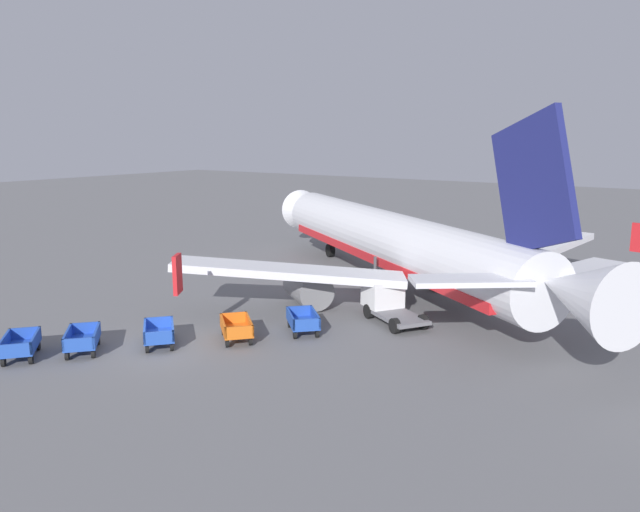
{
  "coord_description": "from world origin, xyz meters",
  "views": [
    {
      "loc": [
        22.02,
        -18.55,
        10.0
      ],
      "look_at": [
        1.47,
        11.32,
        2.8
      ],
      "focal_mm": 34.23,
      "sensor_mm": 36.0,
      "label": 1
    }
  ],
  "objects_px": {
    "baggage_cart_nearest": "(21,345)",
    "baggage_cart_second_in_row": "(82,340)",
    "baggage_cart_third_in_row": "(159,333)",
    "baggage_cart_far_end": "(303,321)",
    "airplane": "(396,243)",
    "baggage_cart_fourth_in_row": "(236,328)",
    "service_truck_beside_carts": "(387,300)"
  },
  "relations": [
    {
      "from": "baggage_cart_nearest",
      "to": "baggage_cart_fourth_in_row",
      "type": "xyz_separation_m",
      "value": [
        6.43,
        7.43,
        0.0
      ]
    },
    {
      "from": "baggage_cart_far_end",
      "to": "baggage_cart_nearest",
      "type": "bearing_deg",
      "value": -129.37
    },
    {
      "from": "baggage_cart_nearest",
      "to": "baggage_cart_third_in_row",
      "type": "xyz_separation_m",
      "value": [
        3.88,
        4.73,
        0.0
      ]
    },
    {
      "from": "baggage_cart_nearest",
      "to": "baggage_cart_third_in_row",
      "type": "height_order",
      "value": "same"
    },
    {
      "from": "airplane",
      "to": "baggage_cart_fourth_in_row",
      "type": "height_order",
      "value": "airplane"
    },
    {
      "from": "airplane",
      "to": "baggage_cart_fourth_in_row",
      "type": "xyz_separation_m",
      "value": [
        -1.68,
        -13.65,
        -2.45
      ]
    },
    {
      "from": "baggage_cart_nearest",
      "to": "baggage_cart_far_end",
      "type": "distance_m",
      "value": 13.3
    },
    {
      "from": "baggage_cart_third_in_row",
      "to": "baggage_cart_far_end",
      "type": "relative_size",
      "value": 1.04
    },
    {
      "from": "airplane",
      "to": "baggage_cart_second_in_row",
      "type": "xyz_separation_m",
      "value": [
        -6.46,
        -19.02,
        -2.45
      ]
    },
    {
      "from": "airplane",
      "to": "baggage_cart_nearest",
      "type": "relative_size",
      "value": 10.29
    },
    {
      "from": "airplane",
      "to": "baggage_cart_third_in_row",
      "type": "xyz_separation_m",
      "value": [
        -4.23,
        -16.35,
        -2.45
      ]
    },
    {
      "from": "airplane",
      "to": "baggage_cart_second_in_row",
      "type": "bearing_deg",
      "value": -108.78
    },
    {
      "from": "baggage_cart_nearest",
      "to": "baggage_cart_far_end",
      "type": "bearing_deg",
      "value": 50.63
    },
    {
      "from": "airplane",
      "to": "service_truck_beside_carts",
      "type": "relative_size",
      "value": 6.98
    },
    {
      "from": "baggage_cart_far_end",
      "to": "airplane",
      "type": "bearing_deg",
      "value": 91.73
    },
    {
      "from": "baggage_cart_second_in_row",
      "to": "airplane",
      "type": "bearing_deg",
      "value": 71.22
    },
    {
      "from": "airplane",
      "to": "baggage_cart_far_end",
      "type": "relative_size",
      "value": 10.77
    },
    {
      "from": "service_truck_beside_carts",
      "to": "baggage_cart_third_in_row",
      "type": "bearing_deg",
      "value": -124.82
    },
    {
      "from": "baggage_cart_third_in_row",
      "to": "baggage_cart_second_in_row",
      "type": "bearing_deg",
      "value": -129.97
    },
    {
      "from": "baggage_cart_second_in_row",
      "to": "baggage_cart_far_end",
      "type": "distance_m",
      "value": 10.66
    },
    {
      "from": "baggage_cart_fourth_in_row",
      "to": "baggage_cart_far_end",
      "type": "height_order",
      "value": "same"
    },
    {
      "from": "baggage_cart_third_in_row",
      "to": "baggage_cart_nearest",
      "type": "bearing_deg",
      "value": -129.33
    },
    {
      "from": "baggage_cart_nearest",
      "to": "service_truck_beside_carts",
      "type": "distance_m",
      "value": 18.38
    },
    {
      "from": "airplane",
      "to": "baggage_cart_third_in_row",
      "type": "bearing_deg",
      "value": -104.51
    },
    {
      "from": "baggage_cart_third_in_row",
      "to": "service_truck_beside_carts",
      "type": "relative_size",
      "value": 0.67
    },
    {
      "from": "baggage_cart_nearest",
      "to": "baggage_cart_fourth_in_row",
      "type": "distance_m",
      "value": 9.83
    },
    {
      "from": "baggage_cart_second_in_row",
      "to": "service_truck_beside_carts",
      "type": "xyz_separation_m",
      "value": [
        9.24,
        12.73,
        0.5
      ]
    },
    {
      "from": "baggage_cart_far_end",
      "to": "service_truck_beside_carts",
      "type": "distance_m",
      "value": 5.16
    },
    {
      "from": "baggage_cart_third_in_row",
      "to": "service_truck_beside_carts",
      "type": "height_order",
      "value": "service_truck_beside_carts"
    },
    {
      "from": "baggage_cart_third_in_row",
      "to": "baggage_cart_fourth_in_row",
      "type": "distance_m",
      "value": 3.72
    },
    {
      "from": "baggage_cart_nearest",
      "to": "baggage_cart_second_in_row",
      "type": "relative_size",
      "value": 1.02
    },
    {
      "from": "airplane",
      "to": "baggage_cart_far_end",
      "type": "xyz_separation_m",
      "value": [
        0.33,
        -10.8,
        -2.45
      ]
    }
  ]
}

